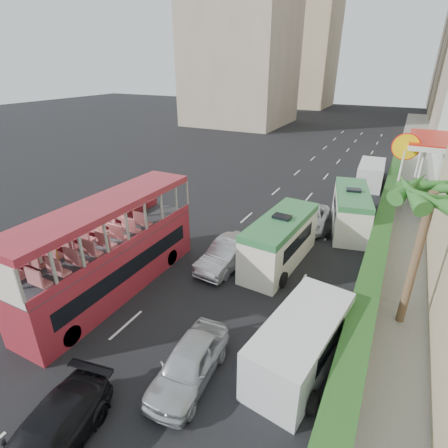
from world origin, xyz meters
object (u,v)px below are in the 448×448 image
Objects in this scene: car_silver_lane_b at (190,378)px; car_silver_lane_a at (227,265)px; panel_van_near at (301,343)px; panel_van_far at (371,174)px; minibus_near at (280,241)px; shell_station at (445,171)px; double_decker_bus at (111,248)px; minibus_far at (350,210)px; palm_tree at (415,261)px; van_asset at (309,226)px.

car_silver_lane_a is at bearing 102.11° from car_silver_lane_b.
panel_van_near is 1.01× the size of panel_van_far.
minibus_near is 0.85× the size of shell_station.
panel_van_near is at bearing -103.63° from shell_station.
car_silver_lane_a is 8.24m from panel_van_near.
panel_van_far reaches higher than car_silver_lane_b.
double_decker_bus is 1.94× the size of panel_van_far.
shell_station is (9.07, 16.37, 1.25)m from minibus_near.
panel_van_far is at bearing 84.76° from minibus_near.
double_decker_bus reaches higher than panel_van_far.
minibus_far is 1.17× the size of panel_van_far.
minibus_far reaches higher than panel_van_near.
car_silver_lane_a is 0.72× the size of minibus_near.
car_silver_lane_a is at bearing -108.62° from panel_van_far.
car_silver_lane_b is at bearing -112.66° from minibus_far.
minibus_far is (5.62, 8.68, 1.47)m from car_silver_lane_a.
minibus_near is (0.22, 9.84, 1.50)m from car_silver_lane_b.
palm_tree is 0.80× the size of shell_station.
car_silver_lane_a is 0.86× the size of panel_van_near.
minibus_near is 18.76m from shell_station.
panel_van_near reaches higher than car_silver_lane_b.
car_silver_lane_a reaches higher than van_asset.
car_silver_lane_a is 1.07× the size of car_silver_lane_b.
panel_van_near is (6.01, -5.52, 1.14)m from car_silver_lane_a.
minibus_near is at bearing 84.10° from car_silver_lane_b.
shell_station is at bearing 61.89° from car_silver_lane_a.
shell_station is (9.30, 26.21, 2.75)m from car_silver_lane_b.
panel_van_far is 21.46m from palm_tree.
van_asset is at bearing -173.74° from minibus_far.
shell_station is (2.20, 19.00, -0.63)m from palm_tree.
double_decker_bus is at bearing -131.83° from minibus_near.
panel_van_near is (3.02, -13.34, 1.14)m from van_asset.
palm_tree is (3.92, -9.60, 1.91)m from minibus_far.
car_silver_lane_a is at bearing -142.82° from minibus_near.
palm_tree is at bearing -79.74° from minibus_far.
panel_van_near is at bearing -127.43° from palm_tree.
palm_tree is at bearing -82.44° from panel_van_far.
double_decker_bus is 6.98m from car_silver_lane_a.
palm_tree is (13.80, 4.00, 0.85)m from double_decker_bus.
double_decker_bus is 7.85m from car_silver_lane_b.
minibus_near is at bearing 37.63° from car_silver_lane_a.
palm_tree is at bearing -58.31° from van_asset.
minibus_far is at bearing 112.20° from palm_tree.
minibus_near is 18.65m from panel_van_far.
van_asset is at bearing 126.85° from palm_tree.
car_silver_lane_a is 0.77× the size of palm_tree.
shell_station is at bearing 83.40° from palm_tree.
car_silver_lane_a is 10.44m from minibus_far.
car_silver_lane_b is at bearing -86.88° from minibus_near.
double_decker_bus is 1.72× the size of palm_tree.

